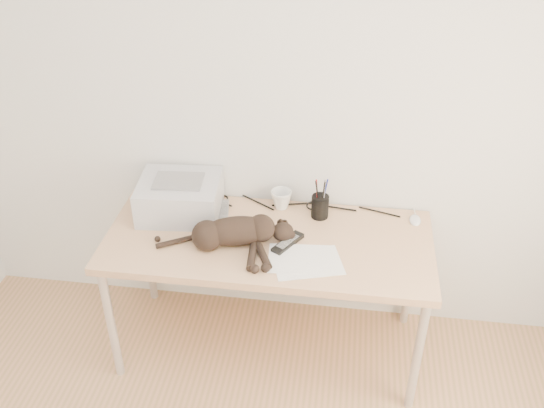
# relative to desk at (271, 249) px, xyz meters

# --- Properties ---
(wall_back) EXTENTS (3.50, 0.00, 3.50)m
(wall_back) POSITION_rel_desk_xyz_m (0.00, 0.27, 0.69)
(wall_back) COLOR silver
(wall_back) RESTS_ON floor
(desk) EXTENTS (1.60, 0.70, 0.74)m
(desk) POSITION_rel_desk_xyz_m (0.00, 0.00, 0.00)
(desk) COLOR tan
(desk) RESTS_ON floor
(printer) EXTENTS (0.43, 0.38, 0.19)m
(printer) POSITION_rel_desk_xyz_m (-0.48, 0.08, 0.23)
(printer) COLOR silver
(printer) RESTS_ON desk
(papers) EXTENTS (0.38, 0.30, 0.01)m
(papers) POSITION_rel_desk_xyz_m (0.19, -0.24, 0.14)
(papers) COLOR white
(papers) RESTS_ON desk
(cat) EXTENTS (0.67, 0.33, 0.15)m
(cat) POSITION_rel_desk_xyz_m (-0.16, -0.16, 0.20)
(cat) COLOR black
(cat) RESTS_ON desk
(mug) EXTENTS (0.15, 0.15, 0.10)m
(mug) POSITION_rel_desk_xyz_m (0.03, 0.19, 0.18)
(mug) COLOR white
(mug) RESTS_ON desk
(pen_cup) EXTENTS (0.09, 0.09, 0.23)m
(pen_cup) POSITION_rel_desk_xyz_m (0.23, 0.14, 0.20)
(pen_cup) COLOR black
(pen_cup) RESTS_ON desk
(remote_grey) EXTENTS (0.07, 0.18, 0.02)m
(remote_grey) POSITION_rel_desk_xyz_m (-0.26, 0.12, 0.14)
(remote_grey) COLOR gray
(remote_grey) RESTS_ON desk
(remote_black) EXTENTS (0.15, 0.20, 0.02)m
(remote_black) POSITION_rel_desk_xyz_m (0.10, -0.13, 0.14)
(remote_black) COLOR black
(remote_black) RESTS_ON desk
(mouse) EXTENTS (0.06, 0.10, 0.03)m
(mouse) POSITION_rel_desk_xyz_m (0.72, 0.16, 0.15)
(mouse) COLOR white
(mouse) RESTS_ON desk
(cable_tangle) EXTENTS (1.36, 0.09, 0.01)m
(cable_tangle) POSITION_rel_desk_xyz_m (0.00, 0.22, 0.14)
(cable_tangle) COLOR black
(cable_tangle) RESTS_ON desk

